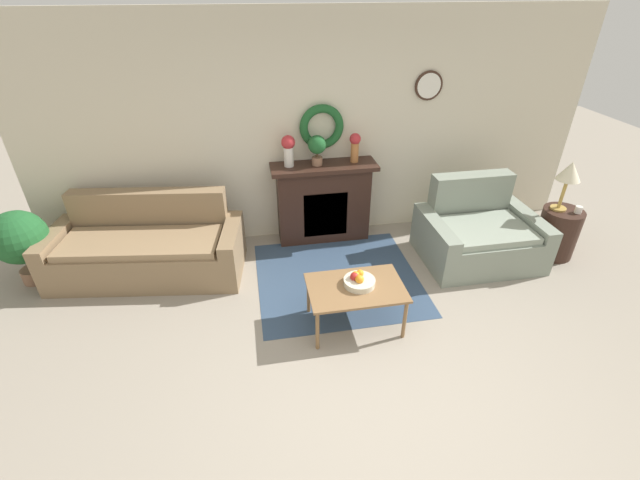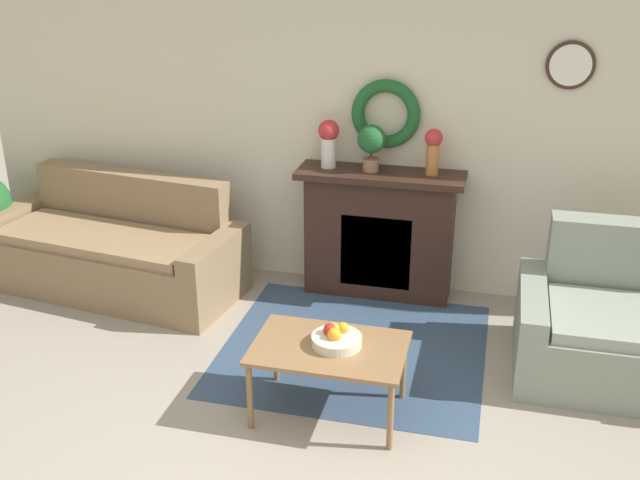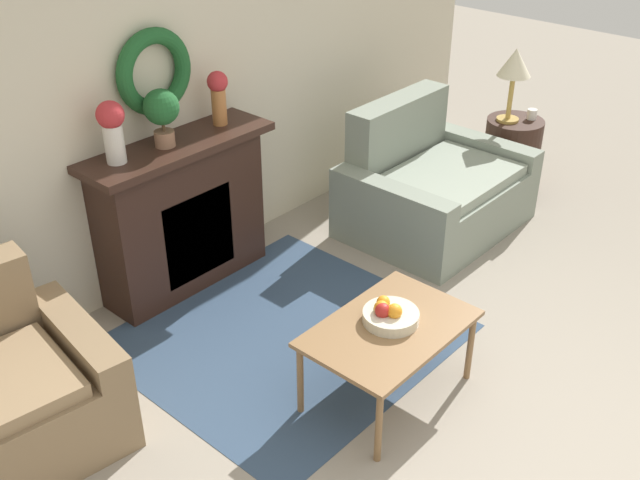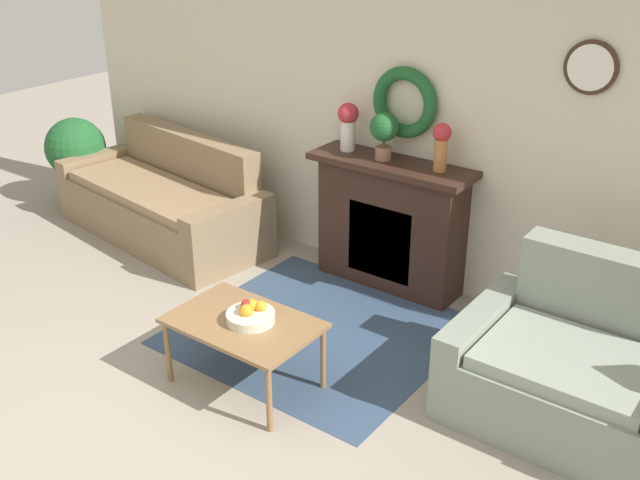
# 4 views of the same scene
# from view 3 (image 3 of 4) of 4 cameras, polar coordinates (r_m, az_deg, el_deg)

# --- Properties ---
(floor_rug) EXTENTS (1.80, 1.70, 0.01)m
(floor_rug) POSITION_cam_3_polar(r_m,az_deg,el_deg) (4.61, -2.59, -7.32)
(floor_rug) COLOR #334760
(floor_rug) RESTS_ON ground_plane
(wall_back) EXTENTS (6.80, 0.16, 2.70)m
(wall_back) POSITION_cam_3_polar(r_m,az_deg,el_deg) (4.74, -13.25, 11.59)
(wall_back) COLOR beige
(wall_back) RESTS_ON ground_plane
(fireplace) EXTENTS (1.28, 0.41, 1.02)m
(fireplace) POSITION_cam_3_polar(r_m,az_deg,el_deg) (4.92, -10.46, 1.98)
(fireplace) COLOR #331E16
(fireplace) RESTS_ON ground_plane
(loveseat_right) EXTENTS (1.32, 1.00, 0.94)m
(loveseat_right) POSITION_cam_3_polar(r_m,az_deg,el_deg) (5.69, 8.51, 3.95)
(loveseat_right) COLOR gray
(loveseat_right) RESTS_ON ground_plane
(coffee_table) EXTENTS (0.90, 0.60, 0.46)m
(coffee_table) POSITION_cam_3_polar(r_m,az_deg,el_deg) (3.96, 5.31, -7.11)
(coffee_table) COLOR olive
(coffee_table) RESTS_ON ground_plane
(fruit_bowl) EXTENTS (0.30, 0.30, 0.12)m
(fruit_bowl) POSITION_cam_3_polar(r_m,az_deg,el_deg) (3.95, 5.31, -5.67)
(fruit_bowl) COLOR beige
(fruit_bowl) RESTS_ON coffee_table
(side_table_by_loveseat) EXTENTS (0.46, 0.46, 0.61)m
(side_table_by_loveseat) POSITION_cam_3_polar(r_m,az_deg,el_deg) (6.41, 14.36, 6.32)
(side_table_by_loveseat) COLOR #331E16
(side_table_by_loveseat) RESTS_ON ground_plane
(table_lamp) EXTENTS (0.26, 0.26, 0.59)m
(table_lamp) POSITION_cam_3_polar(r_m,az_deg,el_deg) (6.12, 14.61, 12.71)
(table_lamp) COLOR #B28E42
(table_lamp) RESTS_ON side_table_by_loveseat
(mug) EXTENTS (0.08, 0.08, 0.08)m
(mug) POSITION_cam_3_polar(r_m,az_deg,el_deg) (6.33, 15.85, 9.21)
(mug) COLOR silver
(mug) RESTS_ON side_table_by_loveseat
(vase_on_mantel_left) EXTENTS (0.16, 0.16, 0.37)m
(vase_on_mantel_left) POSITION_cam_3_polar(r_m,az_deg,el_deg) (4.42, -15.57, 8.28)
(vase_on_mantel_left) COLOR silver
(vase_on_mantel_left) RESTS_ON fireplace
(vase_on_mantel_right) EXTENTS (0.13, 0.13, 0.35)m
(vase_on_mantel_right) POSITION_cam_3_polar(r_m,az_deg,el_deg) (4.86, -7.76, 10.99)
(vase_on_mantel_right) COLOR #AD6B38
(vase_on_mantel_right) RESTS_ON fireplace
(potted_plant_on_mantel) EXTENTS (0.22, 0.22, 0.36)m
(potted_plant_on_mantel) POSITION_cam_3_polar(r_m,az_deg,el_deg) (4.57, -11.98, 9.59)
(potted_plant_on_mantel) COLOR #8E664C
(potted_plant_on_mantel) RESTS_ON fireplace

